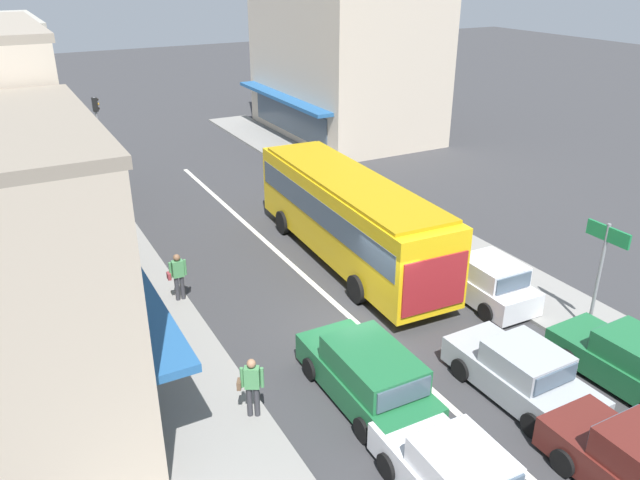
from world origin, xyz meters
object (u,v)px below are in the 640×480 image
city_bus (349,213)px  pedestrian_with_handbag_near (178,274)px  parked_sedan_kerb_third (381,220)px  pedestrian_browsing_midblock (252,384)px  parked_hatchback_kerb_second (486,281)px  parked_sedan_kerb_rear (314,178)px  sedan_queue_gap_filler (522,375)px  directional_road_sign (604,254)px  traffic_light_downstreet (98,125)px  wagon_queue_far_back (368,376)px  parked_sedan_kerb_front (632,363)px

city_bus → pedestrian_with_handbag_near: (-6.54, -0.20, -0.81)m
city_bus → parked_sedan_kerb_third: size_ratio=2.61×
parked_sedan_kerb_third → pedestrian_browsing_midblock: bearing=-138.5°
parked_hatchback_kerb_second → pedestrian_browsing_midblock: (-9.04, -1.80, 0.36)m
parked_sedan_kerb_rear → pedestrian_with_handbag_near: pedestrian_with_handbag_near is taller
sedan_queue_gap_filler → directional_road_sign: (4.00, 1.19, 2.01)m
city_bus → parked_hatchback_kerb_second: city_bus is taller
parked_hatchback_kerb_second → parked_sedan_kerb_third: bearing=90.4°
directional_road_sign → pedestrian_browsing_midblock: 10.62m
parked_sedan_kerb_rear → directional_road_sign: directional_road_sign is taller
parked_sedan_kerb_third → pedestrian_with_handbag_near: 9.03m
traffic_light_downstreet → parked_hatchback_kerb_second: bearing=-65.7°
traffic_light_downstreet → pedestrian_with_handbag_near: 14.40m
pedestrian_with_handbag_near → sedan_queue_gap_filler: bearing=-54.6°
city_bus → parked_sedan_kerb_third: city_bus is taller
wagon_queue_far_back → directional_road_sign: size_ratio=1.25×
parked_sedan_kerb_front → traffic_light_downstreet: 25.81m
wagon_queue_far_back → sedan_queue_gap_filler: bearing=-26.2°
parked_sedan_kerb_third → directional_road_sign: (1.42, -9.20, 2.01)m
city_bus → parked_sedan_kerb_rear: 7.80m
wagon_queue_far_back → traffic_light_downstreet: 21.63m
parked_sedan_kerb_front → pedestrian_with_handbag_near: pedestrian_with_handbag_near is taller
parked_sedan_kerb_rear → pedestrian_browsing_midblock: size_ratio=2.59×
traffic_light_downstreet → pedestrian_with_handbag_near: size_ratio=2.58×
wagon_queue_far_back → parked_sedan_kerb_front: size_ratio=1.06×
wagon_queue_far_back → parked_sedan_kerb_third: bearing=54.6°
parked_sedan_kerb_rear → pedestrian_with_handbag_near: 11.71m
city_bus → parked_sedan_kerb_third: 2.96m
wagon_queue_far_back → directional_road_sign: (7.56, -0.56, 1.93)m
parked_hatchback_kerb_second → parked_sedan_kerb_rear: (0.04, 12.15, -0.05)m
parked_sedan_kerb_third → pedestrian_with_handbag_near: size_ratio=2.58×
pedestrian_with_handbag_near → wagon_queue_far_back: bearing=-68.9°
sedan_queue_gap_filler → wagon_queue_far_back: (-3.56, 1.75, 0.08)m
wagon_queue_far_back → pedestrian_browsing_midblock: 2.96m
parked_sedan_kerb_rear → directional_road_sign: (1.34, -15.18, 2.01)m
pedestrian_browsing_midblock → city_bus: bearing=44.9°
sedan_queue_gap_filler → wagon_queue_far_back: size_ratio=0.94×
wagon_queue_far_back → parked_hatchback_kerb_second: 6.65m
city_bus → wagon_queue_far_back: (-3.79, -7.31, -1.14)m
parked_sedan_kerb_third → directional_road_sign: directional_road_sign is taller
sedan_queue_gap_filler → wagon_queue_far_back: wagon_queue_far_back is taller
city_bus → sedan_queue_gap_filler: (-0.23, -9.06, -1.22)m
parked_hatchback_kerb_second → directional_road_sign: (1.38, -3.03, 1.97)m
pedestrian_with_handbag_near → directional_road_sign: bearing=-36.7°
wagon_queue_far_back → directional_road_sign: bearing=-4.2°
sedan_queue_gap_filler → traffic_light_downstreet: bearing=104.4°
wagon_queue_far_back → pedestrian_browsing_midblock: pedestrian_browsing_midblock is taller
city_bus → wagon_queue_far_back: city_bus is taller
city_bus → pedestrian_browsing_midblock: size_ratio=6.72×
parked_hatchback_kerb_second → parked_sedan_kerb_third: (-0.04, 6.16, -0.05)m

